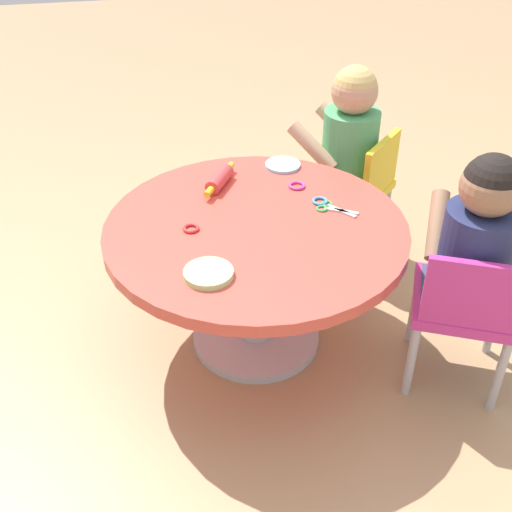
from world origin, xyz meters
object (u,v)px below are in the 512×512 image
object	(u,v)px
craft_scissors	(332,208)
seated_child_left	(479,236)
craft_table	(256,252)
child_chair_left	(464,306)
rolling_pin	(220,179)
seated_child_right	(350,133)
child_chair_right	(354,189)

from	to	relation	value
craft_scissors	seated_child_left	bearing A→B (deg)	-133.71
craft_table	craft_scissors	size ratio (longest dim) A/B	7.02
craft_table	child_chair_left	world-z (taller)	child_chair_left
child_chair_left	craft_scissors	bearing A→B (deg)	41.73
craft_table	seated_child_left	bearing A→B (deg)	-115.04
rolling_pin	seated_child_left	bearing A→B (deg)	-129.44
seated_child_left	seated_child_right	bearing A→B (deg)	10.43
seated_child_right	craft_scissors	world-z (taller)	seated_child_right
craft_table	seated_child_right	bearing A→B (deg)	-44.09
seated_child_right	craft_scissors	distance (m)	0.47
child_chair_right	seated_child_right	xyz separation A→B (m)	(0.03, 0.03, 0.23)
seated_child_left	seated_child_right	distance (m)	0.76
craft_table	child_chair_right	distance (m)	0.66
seated_child_left	seated_child_right	size ratio (longest dim) A/B	1.00
child_chair_right	rolling_pin	distance (m)	0.61
child_chair_left	rolling_pin	size ratio (longest dim) A/B	2.57
seated_child_right	craft_scissors	size ratio (longest dim) A/B	3.78
craft_table	seated_child_left	world-z (taller)	seated_child_left
seated_child_left	seated_child_right	xyz separation A→B (m)	(0.75, 0.14, 0.00)
craft_scissors	craft_table	bearing A→B (deg)	99.39
child_chair_right	child_chair_left	bearing A→B (deg)	-173.06
seated_child_left	seated_child_right	world-z (taller)	same
child_chair_left	seated_child_left	bearing A→B (deg)	-25.49
seated_child_left	child_chair_right	bearing A→B (deg)	8.63
rolling_pin	craft_scissors	xyz separation A→B (m)	(-0.23, -0.33, -0.02)
child_chair_right	rolling_pin	bearing A→B (deg)	107.27
seated_child_right	craft_scissors	bearing A→B (deg)	155.26
child_chair_right	rolling_pin	xyz separation A→B (m)	(-0.17, 0.55, 0.19)
child_chair_left	craft_table	bearing A→B (deg)	61.47
child_chair_left	child_chair_right	bearing A→B (deg)	6.94
craft_table	seated_child_left	xyz separation A→B (m)	(-0.28, -0.59, 0.16)
craft_table	seated_child_left	size ratio (longest dim) A/B	1.86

